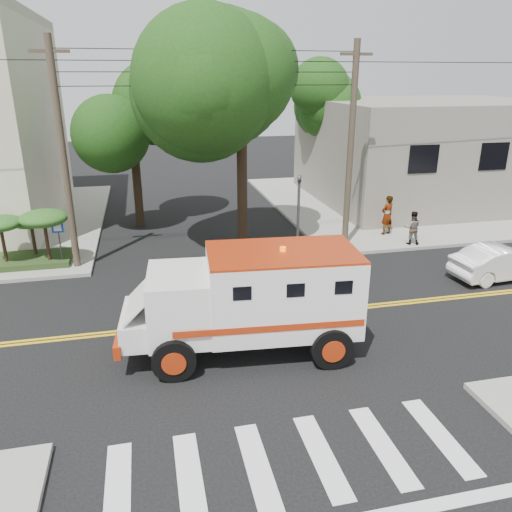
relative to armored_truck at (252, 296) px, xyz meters
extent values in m
plane|color=black|center=(-0.08, 1.95, -1.73)|extent=(100.00, 100.00, 0.00)
cube|color=gray|center=(13.42, 15.45, -1.66)|extent=(17.00, 17.00, 0.15)
cube|color=slate|center=(14.92, 15.95, 1.42)|extent=(14.00, 12.00, 6.00)
cylinder|color=#382D23|center=(-5.68, 7.95, 2.77)|extent=(0.28, 0.28, 9.00)
cylinder|color=#382D23|center=(6.22, 8.15, 2.77)|extent=(0.28, 0.28, 9.00)
cylinder|color=black|center=(1.42, 8.45, 1.77)|extent=(0.44, 0.44, 7.00)
sphere|color=#1A3B10|center=(1.42, 8.45, 5.27)|extent=(5.32, 5.32, 5.32)
sphere|color=#1A3B10|center=(2.56, 7.69, 5.84)|extent=(4.56, 4.56, 4.56)
cylinder|color=black|center=(-3.08, 13.95, 1.07)|extent=(0.44, 0.44, 5.60)
sphere|color=#1A3B10|center=(-3.08, 13.95, 3.87)|extent=(3.92, 3.92, 3.92)
sphere|color=#1A3B10|center=(-2.24, 13.39, 4.29)|extent=(3.36, 3.36, 3.36)
cylinder|color=black|center=(8.42, 17.95, 1.24)|extent=(0.44, 0.44, 5.95)
sphere|color=#1A3B10|center=(8.42, 17.95, 4.22)|extent=(4.20, 4.20, 4.20)
sphere|color=#1A3B10|center=(9.32, 17.35, 4.67)|extent=(3.60, 3.60, 3.60)
cylinder|color=#3F3F42|center=(3.72, 7.55, 0.07)|extent=(0.12, 0.12, 3.60)
imported|color=#3F3F42|center=(3.72, 7.55, 1.42)|extent=(0.15, 0.18, 0.90)
cylinder|color=#3F3F42|center=(-6.28, 8.15, -0.73)|extent=(0.06, 0.06, 2.00)
cube|color=#0C33A5|center=(-6.28, 8.09, 0.07)|extent=(0.45, 0.03, 0.45)
cube|color=#1E3314|center=(-7.58, 8.75, -1.46)|extent=(3.20, 2.00, 0.24)
cylinder|color=black|center=(-8.48, 8.45, -0.58)|extent=(0.14, 0.14, 1.52)
ellipsoid|color=#1E4514|center=(-8.48, 8.45, 0.27)|extent=(1.73, 1.73, 0.60)
cylinder|color=black|center=(-7.48, 9.15, -0.66)|extent=(0.14, 0.14, 1.36)
ellipsoid|color=#1E4514|center=(-7.48, 9.15, 0.10)|extent=(1.55, 1.55, 0.54)
cylinder|color=black|center=(-6.78, 8.25, -0.50)|extent=(0.14, 0.14, 1.68)
ellipsoid|color=#1E4514|center=(-6.78, 8.25, 0.44)|extent=(1.91, 1.91, 0.66)
cube|color=white|center=(0.86, -0.07, 0.13)|extent=(4.34, 2.78, 2.24)
cube|color=white|center=(-2.00, 0.16, -0.08)|extent=(1.89, 2.47, 1.81)
cube|color=black|center=(-2.83, 0.23, 0.40)|extent=(0.21, 1.81, 0.75)
cube|color=white|center=(-3.12, 0.25, -0.62)|extent=(1.13, 2.20, 0.75)
cube|color=#9F280C|center=(-3.65, 0.30, -0.88)|extent=(0.38, 2.30, 0.37)
cube|color=#9F280C|center=(0.86, -0.07, 1.28)|extent=(4.34, 2.78, 0.06)
cylinder|color=black|center=(-2.31, -1.01, -1.15)|extent=(1.20, 0.43, 1.17)
cylinder|color=black|center=(-2.12, 1.37, -1.15)|extent=(1.20, 0.43, 1.17)
cylinder|color=black|center=(1.94, -1.35, -1.15)|extent=(1.20, 0.43, 1.17)
cylinder|color=black|center=(2.13, 1.02, -1.15)|extent=(1.20, 0.43, 1.17)
imported|color=silver|center=(10.77, 3.19, -1.06)|extent=(4.21, 1.77, 1.35)
imported|color=gray|center=(8.78, 9.10, -0.61)|extent=(0.82, 0.67, 1.94)
imported|color=gray|center=(9.24, 7.45, -0.80)|extent=(0.92, 0.82, 1.57)
camera|label=1|loc=(-2.72, -12.51, 5.89)|focal=35.00mm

